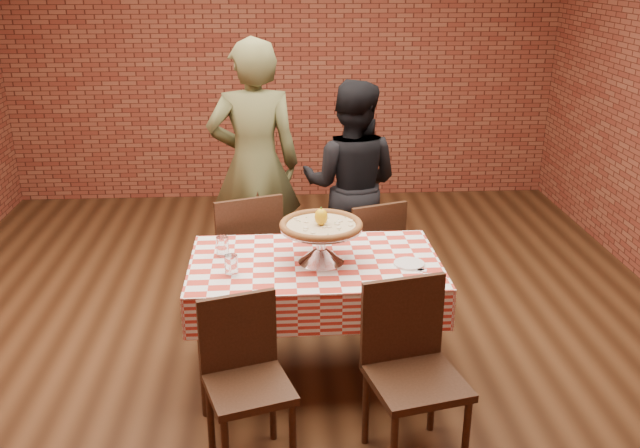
# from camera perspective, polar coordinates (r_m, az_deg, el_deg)

# --- Properties ---
(ground) EXTENTS (6.00, 6.00, 0.00)m
(ground) POSITION_cam_1_polar(r_m,az_deg,el_deg) (4.72, -2.21, -9.16)
(ground) COLOR black
(ground) RESTS_ON ground
(back_wall) EXTENTS (5.50, 0.00, 5.50)m
(back_wall) POSITION_cam_1_polar(r_m,az_deg,el_deg) (7.14, -3.00, 13.49)
(back_wall) COLOR maroon
(back_wall) RESTS_ON ground
(table) EXTENTS (1.40, 0.85, 0.75)m
(table) POSITION_cam_1_polar(r_m,az_deg,el_deg) (4.12, -0.41, -7.89)
(table) COLOR #381F13
(table) RESTS_ON ground
(tablecloth) EXTENTS (1.43, 0.88, 0.24)m
(tablecloth) POSITION_cam_1_polar(r_m,az_deg,el_deg) (4.00, -0.42, -4.58)
(tablecloth) COLOR red
(tablecloth) RESTS_ON table
(pizza_stand) EXTENTS (0.60, 0.60, 0.21)m
(pizza_stand) POSITION_cam_1_polar(r_m,az_deg,el_deg) (3.90, 0.09, -1.67)
(pizza_stand) COLOR silver
(pizza_stand) RESTS_ON tablecloth
(pizza) EXTENTS (0.60, 0.60, 0.03)m
(pizza) POSITION_cam_1_polar(r_m,az_deg,el_deg) (3.86, 0.09, -0.16)
(pizza) COLOR #CAB78A
(pizza) RESTS_ON pizza_stand
(lemon) EXTENTS (0.09, 0.09, 0.10)m
(lemon) POSITION_cam_1_polar(r_m,az_deg,el_deg) (3.84, 0.09, 0.59)
(lemon) COLOR yellow
(lemon) RESTS_ON pizza
(water_glass_left) EXTENTS (0.07, 0.07, 0.11)m
(water_glass_left) POSITION_cam_1_polar(r_m,az_deg,el_deg) (3.79, -7.25, -3.35)
(water_glass_left) COLOR white
(water_glass_left) RESTS_ON tablecloth
(water_glass_right) EXTENTS (0.07, 0.07, 0.11)m
(water_glass_right) POSITION_cam_1_polar(r_m,az_deg,el_deg) (4.04, -7.95, -1.82)
(water_glass_right) COLOR white
(water_glass_right) RESTS_ON tablecloth
(side_plate) EXTENTS (0.17, 0.17, 0.01)m
(side_plate) POSITION_cam_1_polar(r_m,az_deg,el_deg) (3.93, 7.28, -3.23)
(side_plate) COLOR white
(side_plate) RESTS_ON tablecloth
(sweetener_packet_a) EXTENTS (0.06, 0.06, 0.00)m
(sweetener_packet_a) POSITION_cam_1_polar(r_m,az_deg,el_deg) (3.87, 8.12, -3.73)
(sweetener_packet_a) COLOR white
(sweetener_packet_a) RESTS_ON tablecloth
(sweetener_packet_b) EXTENTS (0.06, 0.05, 0.00)m
(sweetener_packet_b) POSITION_cam_1_polar(r_m,az_deg,el_deg) (3.87, 8.32, -3.75)
(sweetener_packet_b) COLOR white
(sweetener_packet_b) RESTS_ON tablecloth
(condiment_caddy) EXTENTS (0.11, 0.10, 0.14)m
(condiment_caddy) POSITION_cam_1_polar(r_m,az_deg,el_deg) (4.24, 0.18, -0.32)
(condiment_caddy) COLOR silver
(condiment_caddy) RESTS_ON tablecloth
(chair_near_left) EXTENTS (0.48, 0.48, 0.86)m
(chair_near_left) POSITION_cam_1_polar(r_m,az_deg,el_deg) (3.43, -5.81, -13.42)
(chair_near_left) COLOR #381F13
(chair_near_left) RESTS_ON ground
(chair_near_right) EXTENTS (0.52, 0.52, 0.91)m
(chair_near_right) POSITION_cam_1_polar(r_m,az_deg,el_deg) (3.47, 7.87, -12.53)
(chair_near_right) COLOR #381F13
(chair_near_right) RESTS_ON ground
(chair_far_left) EXTENTS (0.57, 0.57, 0.93)m
(chair_far_left) POSITION_cam_1_polar(r_m,az_deg,el_deg) (4.81, -6.38, -2.47)
(chair_far_left) COLOR #381F13
(chair_far_left) RESTS_ON ground
(chair_far_right) EXTENTS (0.50, 0.50, 0.87)m
(chair_far_right) POSITION_cam_1_polar(r_m,az_deg,el_deg) (4.83, 3.79, -2.67)
(chair_far_right) COLOR #381F13
(chair_far_right) RESTS_ON ground
(diner_olive) EXTENTS (0.71, 0.50, 1.86)m
(diner_olive) POSITION_cam_1_polar(r_m,az_deg,el_deg) (5.19, -5.36, 4.77)
(diner_olive) COLOR brown
(diner_olive) RESTS_ON ground
(diner_black) EXTENTS (0.89, 0.78, 1.56)m
(diner_black) POSITION_cam_1_polar(r_m,az_deg,el_deg) (5.21, 2.54, 3.19)
(diner_black) COLOR black
(diner_black) RESTS_ON ground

